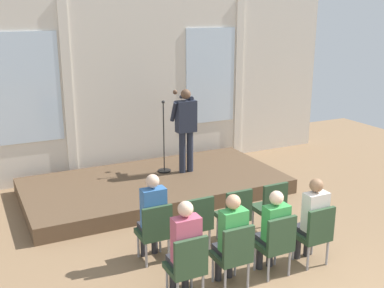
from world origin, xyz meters
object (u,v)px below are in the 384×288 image
chair_r1_c0 (187,264)px  audience_r1_c2 (273,228)px  audience_r0_c0 (153,213)px  chair_r0_c2 (235,212)px  chair_r1_c2 (276,242)px  mic_stand (164,157)px  chair_r1_c1 (234,252)px  audience_r1_c1 (231,236)px  chair_r1_c3 (315,232)px  chair_r0_c1 (197,220)px  speaker (186,124)px  chair_r0_c3 (271,205)px  audience_r1_c3 (313,217)px  chair_r0_c0 (155,229)px  audience_r1_c0 (185,245)px

chair_r1_c0 → audience_r1_c2: 1.40m
audience_r0_c0 → chair_r0_c2: 1.41m
chair_r1_c2 → mic_stand: bearing=89.7°
chair_r1_c1 → audience_r1_c1: 0.23m
mic_stand → audience_r1_c2: mic_stand is taller
chair_r1_c1 → chair_r1_c3: size_ratio=1.00×
audience_r1_c2 → chair_r1_c3: audience_r1_c2 is taller
chair_r0_c1 → chair_r1_c0: same height
chair_r0_c2 → speaker: bearing=81.0°
chair_r0_c3 → chair_r1_c3: size_ratio=1.00×
chair_r1_c2 → audience_r1_c3: bearing=6.6°
chair_r0_c0 → chair_r0_c2: same height
chair_r0_c2 → audience_r1_c1: 1.26m
chair_r1_c2 → chair_r0_c1: bearing=121.9°
chair_r0_c0 → chair_r1_c0: same height
audience_r0_c0 → audience_r1_c0: (-0.00, -1.11, 0.00)m
chair_r0_c0 → chair_r0_c2: bearing=0.0°
audience_r1_c3 → mic_stand: bearing=99.6°
chair_r0_c3 → audience_r1_c1: 1.74m
audience_r1_c1 → chair_r1_c0: bearing=-173.4°
mic_stand → chair_r1_c3: mic_stand is taller
chair_r0_c2 → audience_r1_c3: audience_r1_c3 is taller
chair_r0_c0 → audience_r0_c0: bearing=90.0°
audience_r1_c0 → chair_r1_c2: size_ratio=1.47×
chair_r0_c2 → audience_r1_c2: (-0.00, -1.03, 0.18)m
audience_r0_c0 → chair_r1_c1: bearing=-59.8°
chair_r1_c1 → chair_r0_c0: bearing=121.9°
chair_r0_c0 → chair_r0_c3: bearing=0.0°
chair_r0_c0 → audience_r1_c1: (0.69, -1.03, 0.21)m
chair_r1_c2 → audience_r1_c2: size_ratio=0.74×
speaker → chair_r0_c3: bearing=-84.7°
audience_r1_c0 → audience_r1_c1: (0.69, 0.00, -0.02)m
chair_r0_c3 → audience_r1_c0: 2.34m
chair_r1_c0 → mic_stand: bearing=71.0°
speaker → chair_r1_c3: bearing=-86.2°
chair_r0_c0 → chair_r1_c1: size_ratio=1.00×
audience_r1_c0 → chair_r1_c3: 2.10m
speaker → audience_r1_c2: size_ratio=1.40×
audience_r1_c3 → chair_r1_c3: bearing=-90.0°
chair_r0_c3 → chair_r1_c2: same height
chair_r0_c3 → chair_r1_c0: (-2.08, -1.11, 0.00)m
chair_r0_c0 → chair_r1_c1: (0.69, -1.11, 0.00)m
speaker → mic_stand: bearing=154.4°
audience_r1_c1 → chair_r1_c2: 0.73m
mic_stand → chair_r1_c3: (0.68, -4.08, -0.10)m
chair_r0_c0 → audience_r1_c0: 1.06m
mic_stand → chair_r0_c2: bearing=-90.4°
speaker → chair_r0_c2: bearing=-99.0°
mic_stand → chair_r1_c3: size_ratio=1.65×
chair_r0_c1 → chair_r0_c2: size_ratio=1.00×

